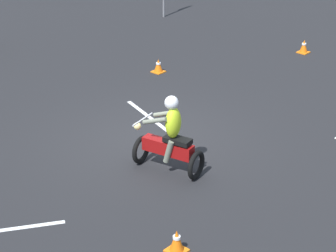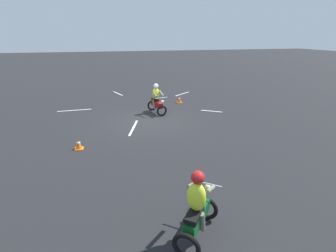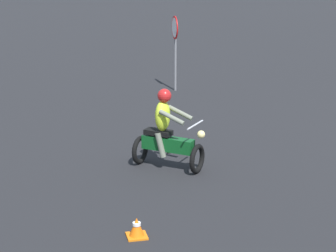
% 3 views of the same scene
% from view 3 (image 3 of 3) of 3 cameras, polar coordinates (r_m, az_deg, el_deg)
% --- Properties ---
extents(motorcycle_rider_background, '(1.35, 1.46, 1.66)m').
position_cam_3_polar(motorcycle_rider_background, '(13.24, -0.14, -0.71)').
color(motorcycle_rider_background, black).
rests_on(motorcycle_rider_background, ground).
extents(stop_sign, '(0.70, 0.08, 2.30)m').
position_cam_3_polar(stop_sign, '(20.05, 0.61, 7.68)').
color(stop_sign, slate).
rests_on(stop_sign, ground).
extents(traffic_cone_mid_center, '(0.32, 0.32, 0.32)m').
position_cam_3_polar(traffic_cone_mid_center, '(10.41, -2.74, -8.85)').
color(traffic_cone_mid_center, orange).
rests_on(traffic_cone_mid_center, ground).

